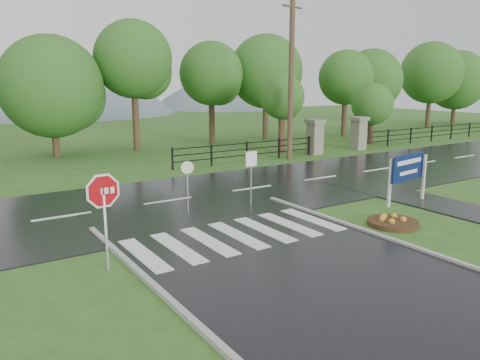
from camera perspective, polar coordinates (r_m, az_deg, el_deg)
ground at (r=10.77m, az=14.68°, el=-13.97°), size 120.00×120.00×0.00m
main_road at (r=18.54m, az=-8.74°, el=-2.65°), size 90.00×8.00×0.04m
walkway at (r=19.48m, az=22.93°, el=-2.75°), size 2.20×11.00×0.04m
crosswalk at (r=14.29m, az=-0.34°, el=-6.70°), size 6.50×2.80×0.02m
pillar_west at (r=30.43m, az=9.12°, el=5.31°), size 1.00×1.00×2.24m
pillar_east at (r=33.23m, az=14.27°, el=5.65°), size 1.00×1.00×2.24m
fence_west at (r=27.27m, az=0.85°, el=3.74°), size 9.58×0.08×1.20m
fence_east at (r=41.79m, az=24.37°, el=5.58°), size 20.58×0.08×1.20m
hills at (r=74.96m, az=-23.61°, el=-4.64°), size 102.00×48.00×48.00m
treeline at (r=31.84m, az=-17.61°, el=3.06°), size 83.20×5.20×10.00m
stop_sign at (r=11.79m, az=-16.29°, el=-2.28°), size 1.16×0.15×2.63m
estate_billboard at (r=18.91m, az=19.81°, el=1.17°), size 2.18×0.39×1.92m
flower_bed at (r=16.17m, az=18.13°, el=-4.84°), size 1.64×1.64×0.33m
reg_sign_small at (r=17.45m, az=1.38°, el=1.57°), size 0.46×0.07×2.09m
reg_sign_round at (r=16.48m, az=-6.42°, el=-0.00°), size 0.43×0.16×1.90m
utility_pole_east at (r=28.24m, az=6.25°, el=12.32°), size 1.68×0.46×9.51m
entrance_tree_left at (r=30.41m, az=5.17°, el=9.99°), size 2.85×2.85×5.07m
entrance_tree_right at (r=36.27m, az=15.84°, el=8.85°), size 3.07×3.07×4.49m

